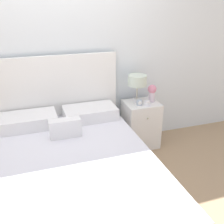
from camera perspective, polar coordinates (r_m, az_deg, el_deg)
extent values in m
plane|color=tan|center=(3.56, -11.04, -7.99)|extent=(12.00, 12.00, 0.00)
cube|color=white|center=(3.17, -13.07, 13.19)|extent=(8.00, 0.06, 2.60)
cube|color=beige|center=(2.64, -7.89, -16.72)|extent=(1.47, 2.08, 0.28)
cube|color=white|center=(2.48, -8.22, -12.17)|extent=(1.44, 2.04, 0.23)
cube|color=white|center=(3.27, -11.81, 1.16)|extent=(1.50, 0.05, 1.24)
cube|color=white|center=(3.06, -17.73, -1.83)|extent=(0.62, 0.36, 0.14)
cube|color=white|center=(3.13, -4.83, -0.16)|extent=(0.62, 0.36, 0.14)
cube|color=white|center=(2.74, -10.18, -3.46)|extent=(0.32, 0.11, 0.19)
cube|color=white|center=(3.49, 6.26, -2.65)|extent=(0.43, 0.38, 0.61)
sphere|color=#B2AD93|center=(3.26, 7.82, -1.39)|extent=(0.02, 0.02, 0.02)
cylinder|color=white|center=(3.38, 5.37, 2.59)|extent=(0.09, 0.09, 0.05)
cylinder|color=#B7B29E|center=(3.34, 5.44, 4.37)|extent=(0.02, 0.02, 0.17)
cylinder|color=silver|center=(3.29, 5.54, 6.87)|extent=(0.23, 0.23, 0.13)
cylinder|color=silver|center=(3.41, 8.62, 3.30)|extent=(0.08, 0.08, 0.12)
sphere|color=pink|center=(3.38, 8.72, 4.96)|extent=(0.11, 0.11, 0.11)
sphere|color=#609356|center=(3.40, 9.12, 4.55)|extent=(0.05, 0.05, 0.05)
cylinder|color=white|center=(3.29, 7.62, 1.49)|extent=(0.10, 0.10, 0.01)
cylinder|color=white|center=(3.28, 7.65, 1.98)|extent=(0.07, 0.07, 0.06)
cube|color=silver|center=(3.27, 5.97, 2.06)|extent=(0.06, 0.04, 0.07)
cylinder|color=white|center=(3.26, 6.12, 1.93)|extent=(0.05, 0.00, 0.05)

